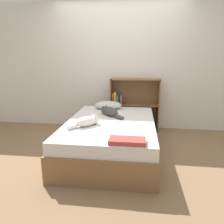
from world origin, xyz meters
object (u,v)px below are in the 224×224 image
(bed, at_px, (111,137))
(cat_light, at_px, (88,121))
(pillow, at_px, (108,105))
(bookshelf, at_px, (133,104))
(cat_dark, at_px, (109,111))

(bed, height_order, cat_light, cat_light)
(pillow, xyz_separation_m, bookshelf, (0.44, 0.44, -0.06))
(cat_dark, relative_size, bookshelf, 0.43)
(bed, xyz_separation_m, bookshelf, (0.29, 1.22, 0.27))
(bed, distance_m, pillow, 0.85)
(bed, bearing_deg, cat_dark, 101.47)
(pillow, height_order, bookshelf, bookshelf)
(bed, relative_size, pillow, 3.98)
(cat_light, xyz_separation_m, cat_dark, (0.23, 0.59, 0.00))
(cat_light, bearing_deg, cat_dark, 22.88)
(bed, bearing_deg, pillow, 101.08)
(cat_light, height_order, bookshelf, bookshelf)
(pillow, xyz_separation_m, cat_light, (-0.14, -1.05, -0.00))
(bed, bearing_deg, bookshelf, 76.80)
(bed, xyz_separation_m, pillow, (-0.15, 0.77, 0.33))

